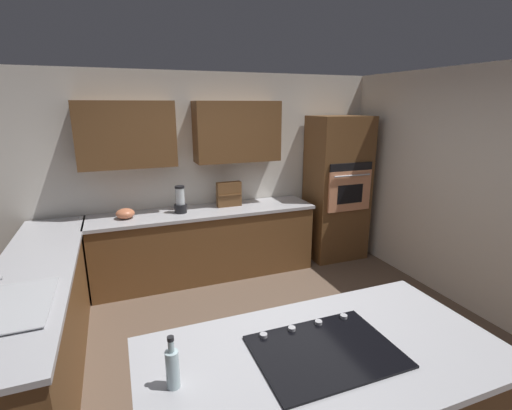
{
  "coord_description": "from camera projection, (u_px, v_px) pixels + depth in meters",
  "views": [
    {
      "loc": [
        1.1,
        2.7,
        2.2
      ],
      "look_at": [
        -0.39,
        -1.19,
        1.06
      ],
      "focal_mm": 25.82,
      "sensor_mm": 36.0,
      "label": 1
    }
  ],
  "objects": [
    {
      "name": "cooktop",
      "position": [
        325.0,
        351.0,
        2.0
      ],
      "size": [
        0.76,
        0.56,
        0.03
      ],
      "color": "black",
      "rests_on": "island_top"
    },
    {
      "name": "lower_cabinets_side",
      "position": [
        41.0,
        319.0,
        3.14
      ],
      "size": [
        0.6,
        2.9,
        0.86
      ],
      "primitive_type": "cube",
      "color": "brown",
      "rests_on": "ground"
    },
    {
      "name": "wall_left",
      "position": [
        453.0,
        186.0,
        4.17
      ],
      "size": [
        0.1,
        4.0,
        2.6
      ],
      "primitive_type": "cube",
      "color": "white",
      "rests_on": "ground"
    },
    {
      "name": "countertop_back",
      "position": [
        205.0,
        212.0,
        4.67
      ],
      "size": [
        2.84,
        0.64,
        0.04
      ],
      "primitive_type": "cube",
      "color": "#B2B2B7",
      "rests_on": "lower_cabinets_back"
    },
    {
      "name": "ground_plane",
      "position": [
        262.0,
        351.0,
        3.39
      ],
      "size": [
        14.0,
        14.0,
        0.0
      ],
      "primitive_type": "plane",
      "color": "brown"
    },
    {
      "name": "sink_unit",
      "position": [
        12.0,
        306.0,
        2.42
      ],
      "size": [
        0.46,
        0.7,
        0.23
      ],
      "color": "#515456",
      "rests_on": "countertop_side"
    },
    {
      "name": "mixing_bowl",
      "position": [
        125.0,
        213.0,
        4.32
      ],
      "size": [
        0.22,
        0.22,
        0.12
      ],
      "primitive_type": "ellipsoid",
      "color": "#CC724C",
      "rests_on": "countertop_back"
    },
    {
      "name": "oil_bottle",
      "position": [
        173.0,
        367.0,
        1.72
      ],
      "size": [
        0.06,
        0.06,
        0.27
      ],
      "color": "silver",
      "rests_on": "island_top"
    },
    {
      "name": "spice_rack",
      "position": [
        229.0,
        194.0,
        4.82
      ],
      "size": [
        0.32,
        0.11,
        0.32
      ],
      "color": "brown",
      "rests_on": "countertop_back"
    },
    {
      "name": "lower_cabinets_back",
      "position": [
        206.0,
        245.0,
        4.79
      ],
      "size": [
        2.8,
        0.6,
        0.86
      ],
      "primitive_type": "cube",
      "color": "brown",
      "rests_on": "ground"
    },
    {
      "name": "blender",
      "position": [
        180.0,
        201.0,
        4.53
      ],
      "size": [
        0.15,
        0.15,
        0.34
      ],
      "color": "black",
      "rests_on": "countertop_back"
    },
    {
      "name": "wall_oven",
      "position": [
        337.0,
        189.0,
        5.31
      ],
      "size": [
        0.8,
        0.66,
        2.05
      ],
      "color": "brown",
      "rests_on": "ground"
    },
    {
      "name": "wall_back",
      "position": [
        199.0,
        163.0,
        4.82
      ],
      "size": [
        6.0,
        0.44,
        2.6
      ],
      "color": "white",
      "rests_on": "ground"
    },
    {
      "name": "island_top",
      "position": [
        325.0,
        355.0,
        2.0
      ],
      "size": [
        2.0,
        1.04,
        0.04
      ],
      "primitive_type": "cube",
      "color": "#B2B2B7",
      "rests_on": "island_base"
    },
    {
      "name": "countertop_side",
      "position": [
        33.0,
        270.0,
        3.03
      ],
      "size": [
        0.64,
        2.94,
        0.04
      ],
      "primitive_type": "cube",
      "color": "#B2B2B7",
      "rests_on": "lower_cabinets_side"
    }
  ]
}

